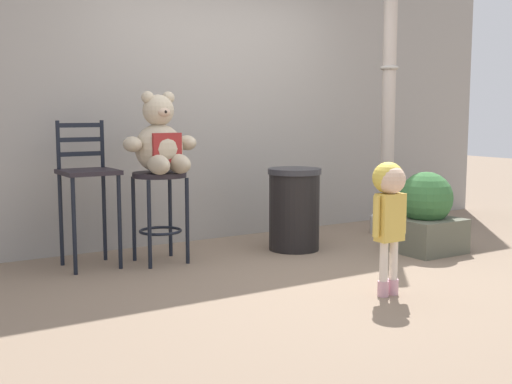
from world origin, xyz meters
The scene contains 9 objects.
ground_plane centered at (0.00, 0.00, 0.00)m, with size 24.00×24.00×0.00m, color #7E6956.
building_wall centered at (0.00, 1.80, 1.75)m, with size 7.28×0.30×3.49m, color gray.
bar_stool_with_teddy centered at (-0.87, 0.99, 0.54)m, with size 0.44×0.44×0.75m.
teddy_bear centered at (-0.87, 0.96, 0.99)m, with size 0.61×0.55×0.65m.
child_walking centered at (0.03, -0.72, 0.66)m, with size 0.29×0.23×0.90m.
trash_bin centered at (0.35, 0.81, 0.37)m, with size 0.48×0.48×0.73m.
lamppost centered at (1.60, 0.95, 1.15)m, with size 0.32×0.32×2.89m.
bar_chair_empty centered at (-1.41, 1.16, 0.69)m, with size 0.42×0.42×1.17m.
planter_with_shrub centered at (1.28, 0.12, 0.32)m, with size 0.55×0.55×0.71m.
Camera 1 is at (-2.99, -3.87, 1.23)m, focal length 45.43 mm.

